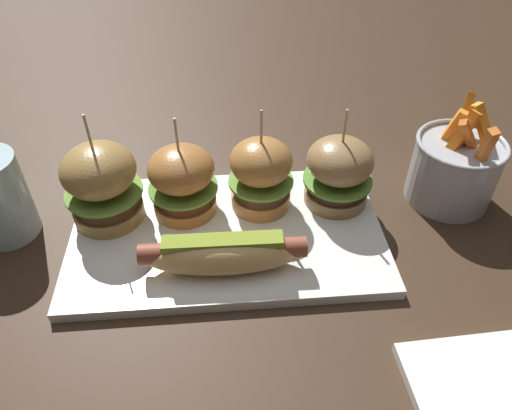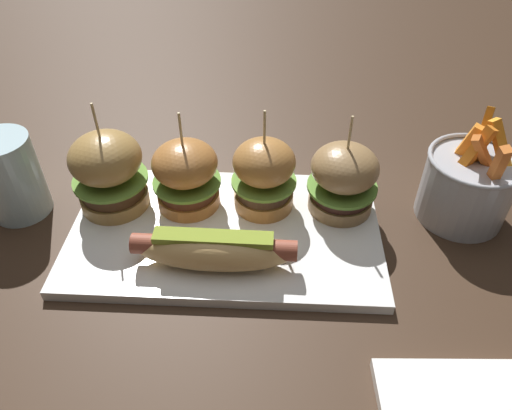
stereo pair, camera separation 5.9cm
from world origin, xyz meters
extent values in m
plane|color=#382619|center=(0.00, 0.00, 0.00)|extent=(3.00, 3.00, 0.00)
cube|color=white|center=(0.00, 0.00, 0.01)|extent=(0.39, 0.23, 0.01)
ellipsoid|color=tan|center=(-0.01, -0.06, 0.04)|extent=(0.18, 0.05, 0.05)
cylinder|color=brown|center=(-0.01, -0.06, 0.04)|extent=(0.19, 0.03, 0.02)
cube|color=olive|center=(-0.01, -0.06, 0.06)|extent=(0.14, 0.02, 0.01)
cylinder|color=#A27C43|center=(-0.15, 0.04, 0.02)|extent=(0.09, 0.09, 0.02)
cylinder|color=#4D311E|center=(-0.15, 0.04, 0.04)|extent=(0.08, 0.08, 0.02)
cylinder|color=#6B9E3D|center=(-0.15, 0.04, 0.06)|extent=(0.10, 0.10, 0.00)
ellipsoid|color=#A27C43|center=(-0.15, 0.04, 0.09)|extent=(0.09, 0.09, 0.06)
cylinder|color=tan|center=(-0.15, 0.04, 0.14)|extent=(0.00, 0.00, 0.06)
cylinder|color=#AA6C35|center=(-0.05, 0.05, 0.02)|extent=(0.08, 0.08, 0.02)
cylinder|color=#532A1C|center=(-0.05, 0.05, 0.04)|extent=(0.08, 0.08, 0.02)
cylinder|color=#609338|center=(-0.05, 0.05, 0.05)|extent=(0.09, 0.09, 0.00)
ellipsoid|color=#AA6C35|center=(-0.05, 0.05, 0.08)|extent=(0.08, 0.08, 0.06)
cylinder|color=tan|center=(-0.05, 0.05, 0.12)|extent=(0.00, 0.00, 0.06)
cylinder|color=#A97139|center=(0.05, 0.05, 0.02)|extent=(0.08, 0.08, 0.02)
cylinder|color=#473022|center=(0.05, 0.05, 0.04)|extent=(0.07, 0.07, 0.02)
cylinder|color=#6B9E3D|center=(0.05, 0.05, 0.05)|extent=(0.08, 0.08, 0.00)
ellipsoid|color=#A97139|center=(0.05, 0.05, 0.08)|extent=(0.08, 0.08, 0.06)
cylinder|color=tan|center=(0.05, 0.05, 0.13)|extent=(0.00, 0.00, 0.06)
cylinder|color=olive|center=(0.15, 0.05, 0.02)|extent=(0.08, 0.08, 0.02)
cylinder|color=#42251F|center=(0.15, 0.05, 0.04)|extent=(0.08, 0.08, 0.01)
cylinder|color=#609338|center=(0.15, 0.05, 0.05)|extent=(0.09, 0.09, 0.00)
ellipsoid|color=olive|center=(0.15, 0.05, 0.08)|extent=(0.09, 0.09, 0.06)
cylinder|color=tan|center=(0.15, 0.05, 0.12)|extent=(0.00, 0.00, 0.06)
cylinder|color=#A8AAB2|center=(0.31, 0.06, 0.04)|extent=(0.11, 0.11, 0.09)
torus|color=#A8AAB2|center=(0.31, 0.06, 0.09)|extent=(0.12, 0.12, 0.01)
cube|color=orange|center=(0.30, 0.05, 0.10)|extent=(0.05, 0.02, 0.09)
cube|color=orange|center=(0.32, 0.02, 0.10)|extent=(0.02, 0.04, 0.09)
cube|color=#CC6423|center=(0.32, 0.05, 0.09)|extent=(0.06, 0.02, 0.08)
cube|color=orange|center=(0.32, 0.08, 0.10)|extent=(0.03, 0.05, 0.09)
cube|color=orange|center=(0.30, 0.08, 0.09)|extent=(0.04, 0.03, 0.08)
cube|color=orange|center=(0.32, 0.06, 0.08)|extent=(0.02, 0.02, 0.07)
cube|color=orange|center=(0.34, 0.06, 0.10)|extent=(0.05, 0.04, 0.09)
camera|label=1|loc=(0.00, -0.44, 0.44)|focal=33.78mm
camera|label=2|loc=(0.06, -0.44, 0.44)|focal=33.78mm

